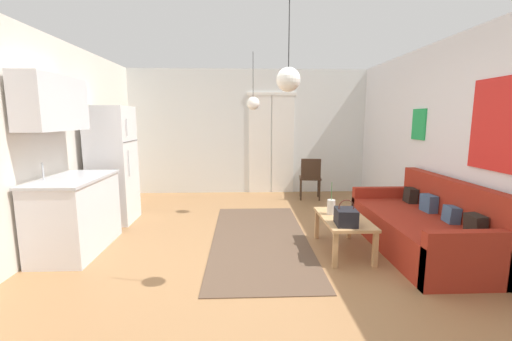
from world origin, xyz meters
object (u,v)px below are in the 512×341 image
Objects in this scene: pendant_lamp_far at (253,103)px; coffee_table at (344,222)px; bamboo_vase at (331,207)px; pendant_lamp_near at (288,79)px; refrigerator at (113,165)px; handbag at (346,217)px; couch at (424,228)px; accent_chair at (310,176)px.

coffee_table is at bearing -56.14° from pendant_lamp_far.
bamboo_vase is 0.50× the size of pendant_lamp_near.
refrigerator is (-3.07, 1.18, 0.37)m from bamboo_vase.
pendant_lamp_far is (-0.91, 1.40, 1.31)m from bamboo_vase.
handbag is (-0.07, -0.28, 0.15)m from coffee_table.
bamboo_vase is (-1.11, 0.14, 0.24)m from couch.
bamboo_vase is 1.91m from pendant_lamp_near.
coffee_table is 1.19× the size of pendant_lamp_near.
handbag is 1.72m from pendant_lamp_near.
handbag is (-1.06, -0.28, 0.24)m from couch.
coffee_table is 2.36m from pendant_lamp_far.
couch is 1.00m from coffee_table.
bamboo_vase is at bearing 57.42° from pendant_lamp_near.
pendant_lamp_far is (-2.03, 1.54, 1.55)m from couch.
pendant_lamp_far reaches higher than bamboo_vase.
couch is at bearing -37.27° from pendant_lamp_far.
couch is at bearing -0.24° from coffee_table.
couch is at bearing 27.75° from pendant_lamp_near.
pendant_lamp_near is at bearing -85.13° from pendant_lamp_far.
pendant_lamp_near reaches higher than couch.
coffee_table is 0.54× the size of refrigerator.
refrigerator is at bearing 157.51° from coffee_table.
refrigerator is at bearing 136.11° from pendant_lamp_near.
couch is at bearing -17.57° from refrigerator.
bamboo_vase is at bearing 92.55° from accent_chair.
refrigerator reaches higher than bamboo_vase.
pendant_lamp_near is at bearing 83.37° from accent_chair.
handbag is at bearing -62.01° from pendant_lamp_far.
handbag is 0.36× the size of pendant_lamp_near.
coffee_table is at bearing 95.48° from accent_chair.
coffee_table is 2.38× the size of bamboo_vase.
coffee_table is 3.49m from refrigerator.
coffee_table is at bearing 49.48° from pendant_lamp_near.
handbag is 0.35× the size of accent_chair.
couch is 2.14× the size of coffee_table.
bamboo_vase is 0.45× the size of pendant_lamp_far.
refrigerator reaches higher than handbag.
handbag is 0.16× the size of refrigerator.
refrigerator is at bearing -174.23° from pendant_lamp_far.
coffee_table is 2.60m from accent_chair.
couch is 2.30× the size of pendant_lamp_far.
pendant_lamp_near is at bearing -152.25° from couch.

